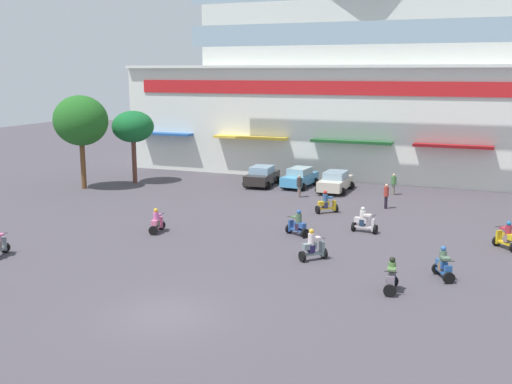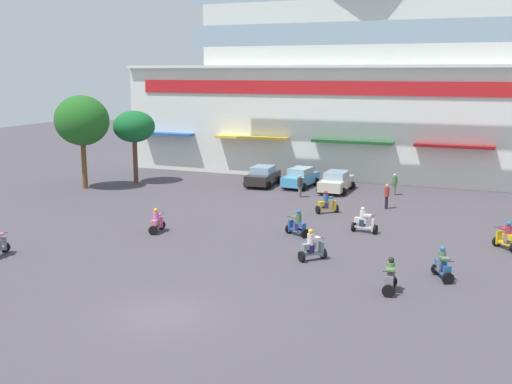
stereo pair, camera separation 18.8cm
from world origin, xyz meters
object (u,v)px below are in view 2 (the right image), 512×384
Objects in this scene: scooter_rider_6 at (390,278)px; scooter_rider_3 at (297,225)px; pedestrian_1 at (387,195)px; scooter_rider_2 at (312,247)px; plaza_tree_0 at (82,121)px; scooter_rider_4 at (157,222)px; scooter_rider_8 at (506,238)px; pedestrian_2 at (300,185)px; parked_car_2 at (336,181)px; plaza_tree_2 at (134,127)px; parked_car_1 at (300,177)px; scooter_rider_9 at (364,222)px; parked_car_0 at (263,176)px; scooter_rider_7 at (442,266)px; pedestrian_0 at (395,183)px; scooter_rider_5 at (327,204)px.

scooter_rider_3 is at bearing 132.34° from scooter_rider_6.
scooter_rider_3 is 0.90× the size of pedestrian_1.
scooter_rider_2 is 4.47m from scooter_rider_3.
plaza_tree_0 is 15.97m from scooter_rider_4.
scooter_rider_8 is 0.93× the size of pedestrian_2.
scooter_rider_2 reaches higher than parked_car_2.
plaza_tree_2 is 3.72× the size of scooter_rider_2.
scooter_rider_6 is (13.93, -4.62, 0.03)m from scooter_rider_4.
parked_car_1 reaches higher than scooter_rider_4.
scooter_rider_9 is 0.88× the size of pedestrian_1.
pedestrian_1 is (3.42, 8.62, 0.35)m from scooter_rider_3.
plaza_tree_0 reaches higher than parked_car_1.
parked_car_1 is 14.46m from scooter_rider_3.
plaza_tree_0 reaches higher than scooter_rider_4.
parked_car_1 is at bearing 10.40° from parked_car_0.
scooter_rider_6 is 9.50m from scooter_rider_8.
scooter_rider_7 is (25.54, -15.04, -3.97)m from plaza_tree_2.
plaza_tree_2 is at bearing -171.24° from parked_car_2.
parked_car_0 is 2.80× the size of scooter_rider_7.
parked_car_1 is 2.67× the size of scooter_rider_2.
scooter_rider_6 is at bearing -126.97° from scooter_rider_7.
plaza_tree_0 is 31.36m from scooter_rider_8.
pedestrian_1 reaches higher than scooter_rider_2.
plaza_tree_0 reaches higher than scooter_rider_8.
scooter_rider_2 is at bearing -9.92° from scooter_rider_4.
parked_car_1 is at bearing 167.08° from parked_car_2.
scooter_rider_4 is at bearing 170.08° from scooter_rider_2.
scooter_rider_4 is 14.68m from scooter_rider_6.
plaza_tree_2 is at bearing 148.61° from scooter_rider_3.
scooter_rider_2 reaches higher than scooter_rider_6.
plaza_tree_0 reaches higher than plaza_tree_2.
scooter_rider_3 is 0.94× the size of pedestrian_0.
scooter_rider_9 is at bearing 21.58° from scooter_rider_4.
parked_car_2 is 2.76× the size of scooter_rider_2.
plaza_tree_0 reaches higher than parked_car_2.
scooter_rider_3 is at bearing 16.57° from scooter_rider_4.
parked_car_1 is at bearing 122.74° from scooter_rider_9.
plaza_tree_2 is 11.17m from parked_car_0.
pedestrian_1 reaches higher than scooter_rider_7.
pedestrian_1 reaches higher than parked_car_0.
scooter_rider_7 is (27.89, -11.47, -4.67)m from plaza_tree_0.
scooter_rider_9 is at bearing 126.72° from scooter_rider_7.
pedestrian_2 is (4.16, -3.27, 0.13)m from parked_car_0.
scooter_rider_5 is 0.91× the size of pedestrian_2.
scooter_rider_6 is 1.00× the size of scooter_rider_7.
scooter_rider_9 is at bearing -89.24° from pedestrian_0.
plaza_tree_2 is 21.07m from pedestrian_0.
parked_car_1 reaches higher than scooter_rider_6.
scooter_rider_8 is at bearing -33.24° from parked_car_0.
pedestrian_2 is at bearing 69.56° from scooter_rider_4.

